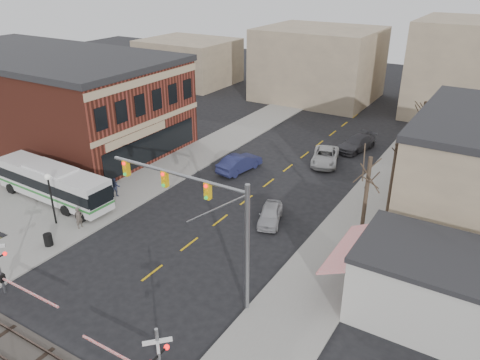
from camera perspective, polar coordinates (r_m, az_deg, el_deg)
name	(u,v)px	position (r m, az deg, el deg)	size (l,w,h in m)	color
ground	(131,290)	(30.30, -13.19, -12.89)	(160.00, 160.00, 0.00)	black
sidewalk_west	(197,155)	(48.97, -5.23, 3.04)	(5.00, 60.00, 0.12)	gray
sidewalk_east	(378,199)	(41.48, 16.50, -2.18)	(5.00, 60.00, 0.12)	gray
brick_building	(47,96)	(56.87, -22.50, 9.41)	(30.40, 15.40, 9.60)	maroon
awning_shop	(431,285)	(28.40, 22.27, -11.74)	(9.74, 6.20, 4.30)	beige
tree_east_a	(365,203)	(32.78, 14.99, -2.74)	(0.28, 0.28, 6.75)	#382B21
tree_east_b	(393,176)	(38.11, 18.10, 0.49)	(0.28, 0.28, 6.30)	#382B21
tree_east_c	(419,140)	(45.27, 21.00, 4.53)	(0.28, 0.28, 7.20)	#382B21
transit_bus	(53,183)	(41.74, -21.84, -0.31)	(11.73, 2.90, 3.00)	silver
traffic_signal_mast	(206,211)	(26.17, -4.11, -3.77)	(9.47, 0.30, 8.00)	gray
rr_crossing_west	(3,268)	(31.26, -26.96, -9.54)	(5.60, 1.36, 4.00)	gray
rr_crossing_east	(152,360)	(22.97, -10.65, -20.78)	(5.60, 1.36, 4.00)	gray
street_lamp	(50,188)	(37.39, -22.19, -0.96)	(0.44, 0.44, 4.13)	black
trash_bin	(48,240)	(35.81, -22.35, -6.75)	(0.60, 0.60, 0.89)	black
car_a	(270,214)	(36.17, 3.71, -4.19)	(1.60, 3.97, 1.35)	#9B9A9F
car_b	(239,163)	(44.87, -0.07, 2.10)	(1.75, 5.02, 1.65)	#1C2047
car_c	(325,157)	(47.39, 10.34, 2.84)	(2.43, 5.27, 1.46)	silver
car_d	(357,143)	(51.56, 14.02, 4.37)	(2.16, 5.32, 1.54)	#3E3D42
pedestrian_near	(79,218)	(37.04, -19.04, -4.36)	(0.62, 0.41, 1.70)	#574D45
pedestrian_far	(115,188)	(40.99, -14.97, -0.91)	(0.82, 0.64, 1.69)	#2D334F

